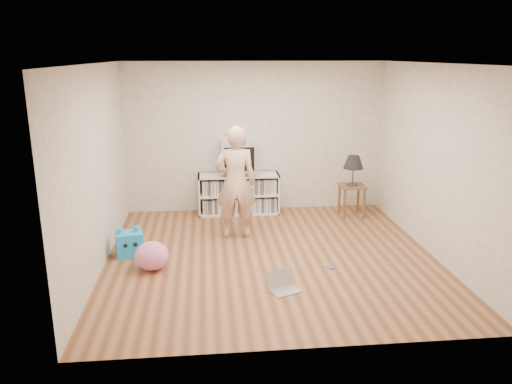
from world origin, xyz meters
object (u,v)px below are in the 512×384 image
object	(u,v)px
crt_tv	(238,156)
plush_blue	(130,243)
media_unit	(239,194)
person	(235,183)
table_lamp	(353,163)
laptop	(283,285)
dvd_deck	(238,172)
plush_pink	(152,256)
side_table	(352,193)

from	to	relation	value
crt_tv	plush_blue	world-z (taller)	crt_tv
media_unit	person	bearing A→B (deg)	-95.89
media_unit	table_lamp	distance (m)	2.05
person	laptop	distance (m)	2.06
dvd_deck	crt_tv	size ratio (longest dim) A/B	0.75
person	crt_tv	bearing A→B (deg)	-96.26
table_lamp	person	size ratio (longest dim) A/B	0.30
crt_tv	plush_pink	size ratio (longest dim) A/B	1.37
media_unit	plush_blue	xyz separation A→B (m)	(-1.64, -1.78, -0.17)
dvd_deck	laptop	bearing A→B (deg)	-83.91
side_table	crt_tv	bearing A→B (deg)	169.20
media_unit	crt_tv	bearing A→B (deg)	-90.00
side_table	plush_pink	size ratio (longest dim) A/B	1.25
laptop	plush_pink	bearing A→B (deg)	132.54
table_lamp	person	xyz separation A→B (m)	(-2.05, -0.81, -0.08)
laptop	crt_tv	bearing A→B (deg)	73.66
table_lamp	laptop	distance (m)	3.22
laptop	plush_blue	distance (m)	2.34
crt_tv	dvd_deck	bearing A→B (deg)	90.00
media_unit	plush_blue	size ratio (longest dim) A/B	3.39
media_unit	plush_blue	distance (m)	2.43
side_table	plush_blue	distance (m)	3.84
dvd_deck	plush_pink	size ratio (longest dim) A/B	1.03
side_table	person	world-z (taller)	person
media_unit	crt_tv	xyz separation A→B (m)	(-0.00, -0.02, 0.67)
table_lamp	media_unit	bearing A→B (deg)	168.66
laptop	plush_blue	world-z (taller)	plush_blue
dvd_deck	laptop	world-z (taller)	dvd_deck
plush_blue	plush_pink	bearing A→B (deg)	-68.61
dvd_deck	table_lamp	world-z (taller)	table_lamp
table_lamp	plush_blue	bearing A→B (deg)	-158.59
media_unit	person	xyz separation A→B (m)	(-0.12, -1.19, 0.51)
person	plush_pink	world-z (taller)	person
dvd_deck	side_table	xyz separation A→B (m)	(1.92, -0.37, -0.32)
crt_tv	table_lamp	xyz separation A→B (m)	(1.92, -0.37, -0.08)
table_lamp	crt_tv	bearing A→B (deg)	169.20
laptop	plush_blue	size ratio (longest dim) A/B	1.01
media_unit	crt_tv	size ratio (longest dim) A/B	2.33
crt_tv	table_lamp	size ratio (longest dim) A/B	1.17
side_table	person	distance (m)	2.24
person	table_lamp	bearing A→B (deg)	-158.75
media_unit	side_table	distance (m)	1.96
table_lamp	plush_blue	size ratio (longest dim) A/B	1.25
laptop	plush_blue	xyz separation A→B (m)	(-1.97, 1.26, 0.11)
crt_tv	laptop	world-z (taller)	crt_tv
side_table	laptop	bearing A→B (deg)	-121.08
dvd_deck	person	size ratio (longest dim) A/B	0.26
laptop	plush_pink	distance (m)	1.78
media_unit	side_table	size ratio (longest dim) A/B	2.55
plush_blue	side_table	bearing A→B (deg)	7.59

